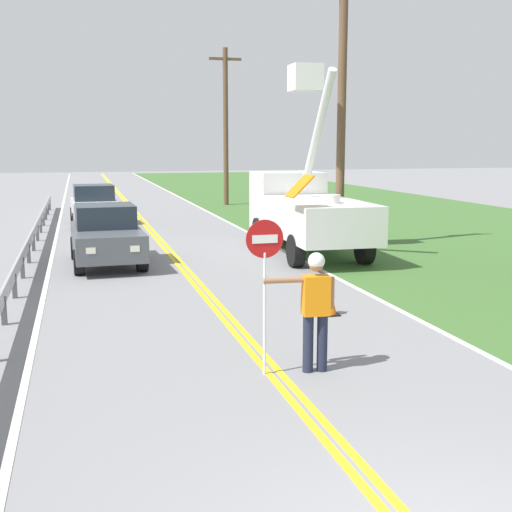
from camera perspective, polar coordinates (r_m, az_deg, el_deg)
grass_verge_right at (r=28.26m, az=15.56°, el=2.38°), size 16.00×110.00×0.01m
centerline_yellow_left at (r=24.50m, az=-8.72°, el=1.55°), size 0.11×110.00×0.01m
centerline_yellow_right at (r=24.52m, az=-8.30°, el=1.57°), size 0.11×110.00×0.01m
edge_line_right at (r=25.17m, az=-0.34°, el=1.88°), size 0.12×110.00×0.01m
edge_line_left at (r=24.38m, az=-16.94°, el=1.20°), size 0.12×110.00×0.01m
flagger_worker at (r=9.92m, az=5.12°, el=-4.16°), size 1.09×0.27×1.83m
stop_sign_paddle at (r=9.60m, az=0.75°, el=-0.54°), size 0.56×0.04×2.33m
utility_bucket_truck at (r=21.06m, az=4.17°, el=4.22°), size 2.83×6.87×5.82m
oncoming_sedan_nearest at (r=19.24m, az=-12.79°, el=1.72°), size 2.03×4.16×1.70m
oncoming_sedan_second at (r=28.77m, az=-13.77°, el=4.24°), size 2.04×4.17×1.70m
utility_pole_near at (r=21.98m, az=7.40°, el=12.51°), size 1.80×0.28×8.70m
utility_pole_mid at (r=37.47m, az=-2.63°, el=11.28°), size 1.80×0.28×8.60m
traffic_cone_lead at (r=13.40m, az=6.26°, el=-3.66°), size 0.40×0.40×0.70m
guardrail_left_shoulder at (r=21.28m, az=-18.87°, el=1.33°), size 0.10×32.00×0.71m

